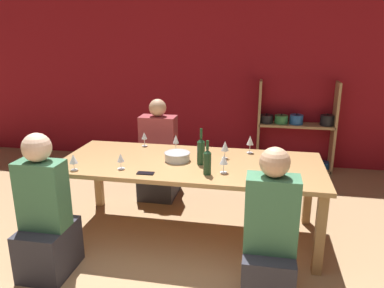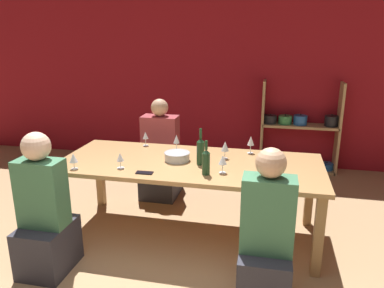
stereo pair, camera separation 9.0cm
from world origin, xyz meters
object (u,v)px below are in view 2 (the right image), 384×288
object	(u,v)px
mixing_bowl	(177,156)
wine_glass_red_d	(223,160)
wine_glass_red_c	(145,136)
shelf_unit	(297,137)
person_near_a	(45,221)
wine_bottle_green	(201,151)
wine_bottle_dark	(206,161)
person_far_a	(161,161)
person_near_b	(266,249)
wine_glass_empty_a	(73,158)
wine_glass_white_a	(176,140)
wine_glass_red_a	(120,158)
wine_glass_white_b	(225,147)
dining_table	(190,169)
cell_phone	(144,173)
wine_glass_red_b	(251,141)

from	to	relation	value
mixing_bowl	wine_glass_red_d	xyz separation A→B (m)	(0.48, -0.24, 0.07)
mixing_bowl	wine_glass_red_c	bearing A→B (deg)	138.00
shelf_unit	person_near_a	distance (m)	3.72
wine_bottle_green	person_near_a	xyz separation A→B (m)	(-1.16, -0.80, -0.44)
wine_bottle_dark	wine_bottle_green	bearing A→B (deg)	111.17
person_near_a	person_far_a	world-z (taller)	person_near_a
shelf_unit	wine_glass_red_c	bearing A→B (deg)	-134.89
person_far_a	person_near_b	xyz separation A→B (m)	(1.32, -1.75, 0.01)
wine_glass_empty_a	person_near_b	distance (m)	1.85
wine_glass_white_a	wine_bottle_green	bearing A→B (deg)	-46.84
wine_glass_red_d	wine_glass_red_a	bearing A→B (deg)	-175.32
wine_glass_red_a	wine_glass_empty_a	bearing A→B (deg)	-164.62
mixing_bowl	person_near_a	bearing A→B (deg)	-137.07
wine_bottle_dark	wine_glass_red_a	world-z (taller)	wine_bottle_dark
shelf_unit	wine_glass_white_b	bearing A→B (deg)	-112.21
wine_glass_white_b	dining_table	bearing A→B (deg)	-152.15
cell_phone	person_near_b	distance (m)	1.23
wine_glass_white_b	person_far_a	world-z (taller)	person_far_a
wine_glass_empty_a	person_far_a	xyz separation A→B (m)	(0.42, 1.29, -0.43)
shelf_unit	cell_phone	distance (m)	2.95
wine_glass_white_b	wine_glass_red_d	distance (m)	0.40
wine_glass_red_a	wine_glass_white_b	bearing A→B (deg)	27.93
wine_glass_red_a	wine_glass_red_b	bearing A→B (deg)	31.96
wine_glass_white_a	person_far_a	bearing A→B (deg)	121.61
wine_bottle_green	person_far_a	world-z (taller)	person_far_a
wine_bottle_green	wine_glass_white_a	xyz separation A→B (m)	(-0.32, 0.34, -0.00)
wine_glass_red_a	person_far_a	distance (m)	1.26
dining_table	mixing_bowl	xyz separation A→B (m)	(-0.13, 0.01, 0.12)
wine_bottle_green	wine_glass_red_a	size ratio (longest dim) A/B	2.36
wine_bottle_dark	wine_glass_red_a	distance (m)	0.79
wine_glass_red_b	person_far_a	world-z (taller)	person_far_a
shelf_unit	wine_glass_red_a	bearing A→B (deg)	-124.72
wine_glass_red_a	wine_glass_red_c	world-z (taller)	wine_glass_red_c
wine_bottle_dark	wine_glass_white_b	world-z (taller)	wine_bottle_dark
wine_glass_red_a	person_near_b	world-z (taller)	person_near_b
dining_table	wine_glass_empty_a	size ratio (longest dim) A/B	16.71
mixing_bowl	wine_bottle_green	bearing A→B (deg)	-14.05
wine_bottle_dark	dining_table	bearing A→B (deg)	125.11
wine_glass_white_a	wine_glass_red_c	xyz separation A→B (m)	(-0.39, 0.14, -0.02)
person_far_a	person_near_b	size ratio (longest dim) A/B	1.00
wine_glass_empty_a	wine_glass_white_b	size ratio (longest dim) A/B	0.85
person_far_a	dining_table	bearing A→B (deg)	122.88
wine_glass_red_c	wine_bottle_dark	bearing A→B (deg)	-42.23
mixing_bowl	person_far_a	bearing A→B (deg)	116.78
wine_bottle_dark	wine_glass_red_a	size ratio (longest dim) A/B	2.09
wine_glass_red_d	mixing_bowl	bearing A→B (deg)	152.94
person_far_a	wine_glass_red_a	bearing A→B (deg)	89.06
dining_table	wine_glass_red_d	size ratio (longest dim) A/B	15.37
dining_table	wine_bottle_dark	bearing A→B (deg)	-54.89
wine_bottle_dark	person_near_a	distance (m)	1.44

